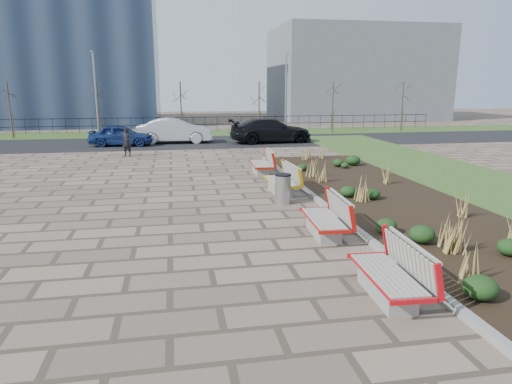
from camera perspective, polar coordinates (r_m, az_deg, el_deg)
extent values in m
plane|color=#7D6856|center=(9.66, -5.67, -9.59)|extent=(120.00, 120.00, 0.00)
cube|color=black|center=(15.94, 15.71, -0.67)|extent=(4.50, 18.00, 0.10)
cube|color=gray|center=(15.07, 7.72, -0.98)|extent=(0.16, 18.00, 0.15)
cube|color=#33511E|center=(18.51, 29.07, -0.07)|extent=(5.00, 38.00, 0.04)
cube|color=#33511E|center=(37.08, -9.28, 7.25)|extent=(80.00, 5.00, 0.04)
cube|color=black|center=(31.12, -9.04, 6.14)|extent=(80.00, 7.00, 0.02)
cylinder|color=#B2B2B7|center=(14.70, 3.38, 0.35)|extent=(0.51, 0.51, 0.95)
imported|color=black|center=(25.60, -15.84, 6.04)|extent=(0.66, 0.54, 1.55)
imported|color=navy|center=(30.09, -16.54, 6.81)|extent=(4.02, 1.93, 1.33)
imported|color=#B5B7BD|center=(30.83, -10.12, 7.55)|extent=(4.93, 1.84, 1.61)
imported|color=black|center=(30.65, 1.88, 7.70)|extent=(5.64, 2.67, 1.59)
cube|color=slate|center=(54.94, 12.19, 14.20)|extent=(18.00, 12.00, 10.00)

